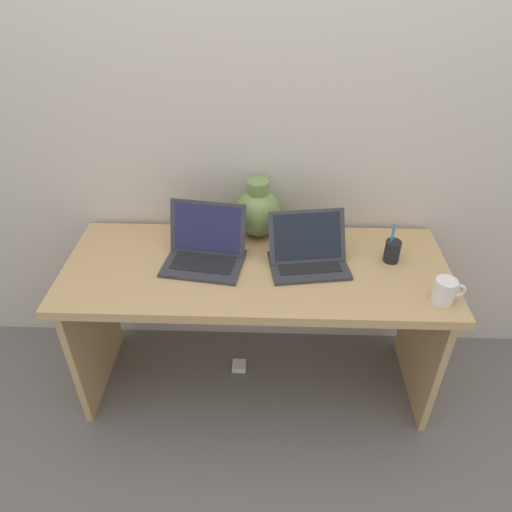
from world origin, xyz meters
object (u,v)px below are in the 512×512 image
(laptop_right, at_px, (308,251))
(pen_cup, at_px, (392,251))
(laptop_left, at_px, (206,247))
(power_brick, at_px, (239,366))
(coffee_mug, at_px, (445,291))
(green_vase, at_px, (258,211))

(laptop_right, relative_size, pen_cup, 1.94)
(pen_cup, bearing_deg, laptop_right, -175.62)
(laptop_left, relative_size, power_brick, 5.02)
(laptop_left, xyz_separation_m, coffee_mug, (0.92, -0.24, -0.01))
(pen_cup, bearing_deg, coffee_mug, -60.51)
(green_vase, bearing_deg, laptop_right, -46.32)
(laptop_right, height_order, green_vase, green_vase)
(coffee_mug, bearing_deg, green_vase, 147.48)
(green_vase, xyz_separation_m, coffee_mug, (0.71, -0.45, -0.06))
(laptop_left, bearing_deg, power_brick, 14.74)
(laptop_left, height_order, coffee_mug, laptop_left)
(green_vase, bearing_deg, power_brick, -116.61)
(green_vase, relative_size, pen_cup, 1.47)
(power_brick, bearing_deg, pen_cup, -1.55)
(green_vase, xyz_separation_m, pen_cup, (0.57, -0.20, -0.06))
(laptop_left, height_order, laptop_right, laptop_left)
(coffee_mug, bearing_deg, laptop_left, 165.32)
(laptop_right, xyz_separation_m, pen_cup, (0.35, 0.03, -0.01))
(laptop_right, bearing_deg, power_brick, 171.62)
(laptop_right, relative_size, green_vase, 1.32)
(laptop_right, relative_size, coffee_mug, 2.87)
(laptop_left, bearing_deg, coffee_mug, -14.68)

